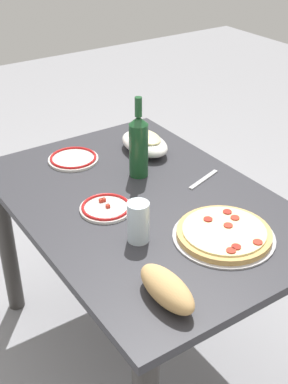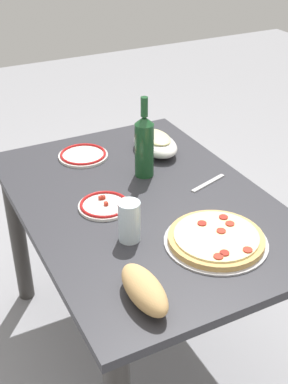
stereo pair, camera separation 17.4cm
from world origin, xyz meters
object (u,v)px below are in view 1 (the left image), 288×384
wine_bottle (139,145)px  side_plate_near (106,208)px  side_plate_far (73,159)px  water_glass (138,222)px  bread_loaf (167,289)px  pepperoni_pizza (224,234)px  dining_table (144,231)px  baked_pasta_dish (145,142)px

wine_bottle → side_plate_near: (0.14, -0.22, -0.11)m
side_plate_near → side_plate_far: 0.38m
wine_bottle → side_plate_far: (-0.24, -0.15, -0.11)m
side_plate_near → side_plate_far: bearing=169.3°
water_glass → bread_loaf: water_glass is taller
side_plate_near → bread_loaf: bread_loaf is taller
wine_bottle → side_plate_far: bearing=-147.6°
pepperoni_pizza → water_glass: bearing=-121.3°
dining_table → side_plate_far: size_ratio=5.99×
wine_bottle → baked_pasta_dish: bearing=139.9°
pepperoni_pizza → bread_loaf: (0.12, -0.31, 0.02)m
dining_table → water_glass: size_ratio=8.94×
side_plate_far → water_glass: bearing=-7.2°
dining_table → wine_bottle: bearing=152.6°
wine_bottle → bread_loaf: bearing=-27.1°
side_plate_far → side_plate_near: bearing=-10.7°
dining_table → pepperoni_pizza: 0.36m
side_plate_near → bread_loaf: 0.47m
baked_pasta_dish → pepperoni_pizza: bearing=-11.3°
baked_pasta_dish → wine_bottle: size_ratio=0.79×
dining_table → water_glass: water_glass is taller
dining_table → bread_loaf: 0.52m
pepperoni_pizza → dining_table: bearing=-165.7°
dining_table → wine_bottle: wine_bottle is taller
wine_bottle → side_plate_far: wine_bottle is taller
side_plate_far → dining_table: bearing=10.1°
pepperoni_pizza → wine_bottle: wine_bottle is taller
bread_loaf → dining_table: bearing=153.0°
pepperoni_pizza → side_plate_near: 0.40m
baked_pasta_dish → wine_bottle: wine_bottle is taller
dining_table → water_glass: 0.30m
wine_bottle → water_glass: bearing=-33.4°
dining_table → wine_bottle: (-0.15, 0.08, 0.25)m
side_plate_near → side_plate_far: (-0.38, 0.07, -0.00)m
water_glass → bread_loaf: (0.26, -0.08, -0.03)m
pepperoni_pizza → wine_bottle: size_ratio=1.04×
wine_bottle → side_plate_near: 0.28m
dining_table → baked_pasta_dish: (-0.30, 0.20, 0.17)m
pepperoni_pizza → side_plate_near: (-0.33, -0.22, -0.01)m
side_plate_near → bread_loaf: bearing=-10.5°
bread_loaf → baked_pasta_dish: bearing=150.0°
baked_pasta_dish → water_glass: water_glass is taller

